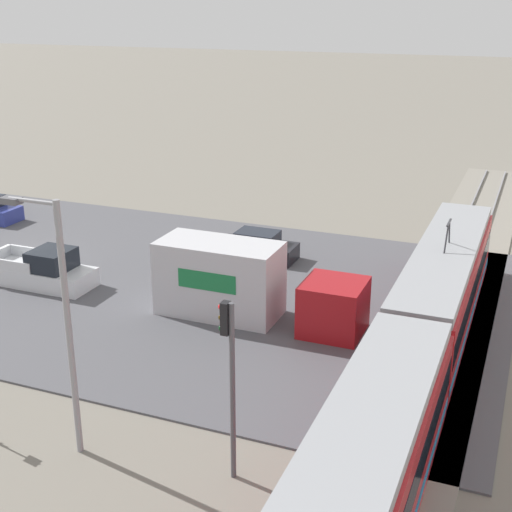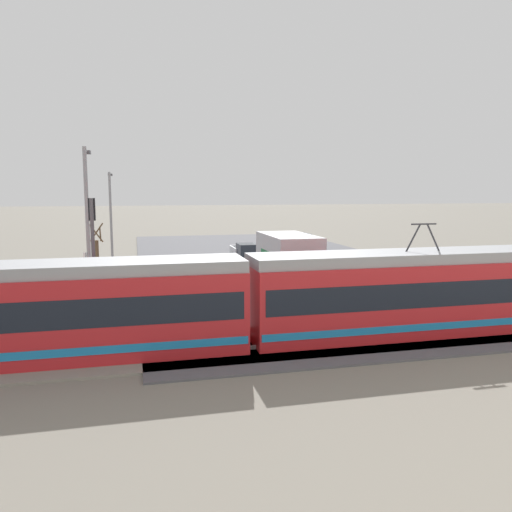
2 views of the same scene
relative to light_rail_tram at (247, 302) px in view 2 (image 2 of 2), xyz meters
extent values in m
plane|color=slate|center=(-6.73, -21.65, -1.70)|extent=(320.00, 320.00, 0.00)
cube|color=#4C4C51|center=(-6.73, -21.65, -1.66)|extent=(21.30, 49.50, 0.08)
cube|color=gray|center=(-6.73, 0.00, -1.66)|extent=(63.30, 4.40, 0.08)
cube|color=gray|center=(-6.73, -0.72, -1.55)|extent=(62.03, 0.10, 0.14)
cube|color=gray|center=(-6.73, 0.72, -1.55)|extent=(62.03, 0.10, 0.14)
cube|color=#B21E23|center=(-7.33, 0.00, -0.16)|extent=(14.32, 2.62, 2.93)
cube|color=black|center=(-7.33, 0.00, 0.19)|extent=(13.89, 2.65, 0.98)
cube|color=#1970AD|center=(-7.33, 0.00, -1.06)|extent=(14.18, 2.66, 0.28)
cube|color=gray|center=(-7.33, 0.00, 1.51)|extent=(14.32, 2.41, 0.42)
cube|color=#B21E23|center=(7.33, 0.00, -0.16)|extent=(14.32, 2.62, 2.93)
cube|color=black|center=(7.33, 0.00, 0.19)|extent=(13.89, 2.65, 0.98)
cube|color=#1970AD|center=(7.33, 0.00, -1.06)|extent=(14.18, 2.66, 0.28)
cube|color=gray|center=(7.33, 0.00, 1.51)|extent=(14.32, 2.41, 0.42)
cylinder|color=#2D2D33|center=(-7.78, 0.00, 2.27)|extent=(0.66, 0.07, 1.15)
cylinder|color=#2D2D33|center=(-6.88, 0.00, 2.27)|extent=(0.66, 0.07, 1.15)
cube|color=#2D2D33|center=(-7.33, 0.00, 2.82)|extent=(1.10, 0.08, 0.06)
cube|color=maroon|center=(-4.50, -4.01, -0.50)|extent=(2.54, 2.52, 2.24)
cube|color=#B2B2B7|center=(-4.50, -9.20, 0.02)|extent=(2.54, 5.35, 3.29)
cube|color=#196B38|center=(-3.22, -9.20, 0.35)|extent=(0.02, 2.67, 0.82)
cube|color=silver|center=(-4.30, -18.72, -1.17)|extent=(2.10, 5.39, 0.90)
cube|color=black|center=(-4.30, -17.96, -0.24)|extent=(1.93, 1.83, 0.97)
cube|color=silver|center=(-3.33, -19.85, -0.47)|extent=(0.13, 2.69, 0.52)
cube|color=silver|center=(-5.26, -19.85, -0.47)|extent=(0.13, 2.69, 0.52)
cube|color=silver|center=(-4.30, -21.30, -0.47)|extent=(1.93, 0.22, 0.52)
cube|color=red|center=(-3.48, -21.38, -0.91)|extent=(0.14, 0.04, 0.18)
cube|color=navy|center=(-11.89, -29.02, -1.17)|extent=(1.88, 4.76, 0.90)
cube|color=black|center=(-11.89, -29.02, -0.39)|extent=(1.61, 2.47, 0.66)
cube|color=black|center=(-11.75, -10.32, -1.19)|extent=(1.84, 4.21, 0.86)
cube|color=black|center=(-11.75, -10.32, -0.45)|extent=(1.58, 2.19, 0.63)
cylinder|color=#47474C|center=(5.77, -4.03, 1.08)|extent=(0.16, 0.16, 5.56)
cube|color=black|center=(5.77, -4.21, 3.38)|extent=(0.28, 0.22, 0.95)
sphere|color=red|center=(5.77, -4.33, 3.70)|extent=(0.18, 0.18, 0.18)
sphere|color=#3C2C06|center=(5.77, -4.33, 3.38)|extent=(0.18, 0.18, 0.18)
sphere|color=black|center=(5.77, -4.33, 3.06)|extent=(0.18, 0.18, 0.18)
cylinder|color=brown|center=(6.51, -15.94, -0.38)|extent=(0.24, 0.24, 2.64)
cylinder|color=brown|center=(6.76, -15.94, 1.35)|extent=(0.09, 0.76, 1.02)
cylinder|color=brown|center=(6.51, -15.69, 1.45)|extent=(0.91, 0.09, 1.24)
cylinder|color=brown|center=(6.26, -15.94, 1.35)|extent=(0.09, 0.76, 1.02)
cylinder|color=brown|center=(6.51, -16.19, 1.45)|extent=(0.91, 0.09, 1.24)
cylinder|color=gray|center=(6.40, -8.96, 2.33)|extent=(0.20, 0.20, 8.07)
cylinder|color=gray|center=(6.40, -9.76, 6.25)|extent=(0.12, 1.60, 0.12)
cube|color=#515156|center=(6.40, -10.51, 6.19)|extent=(0.36, 0.60, 0.18)
cylinder|color=gray|center=(5.93, -24.14, 1.97)|extent=(0.20, 0.20, 7.34)
cylinder|color=gray|center=(5.93, -24.94, 5.52)|extent=(0.12, 1.60, 0.12)
cube|color=#515156|center=(5.93, -25.69, 5.46)|extent=(0.36, 0.60, 0.18)
cylinder|color=gray|center=(6.89, -12.55, -0.57)|extent=(0.06, 0.06, 2.27)
cube|color=white|center=(6.89, -12.58, 0.34)|extent=(0.32, 0.02, 0.44)
cube|color=red|center=(6.89, -12.59, 0.34)|extent=(0.31, 0.01, 0.10)
camera|label=1|loc=(21.76, 3.14, 11.52)|focal=50.00mm
camera|label=2|loc=(3.99, 17.96, 4.17)|focal=35.00mm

